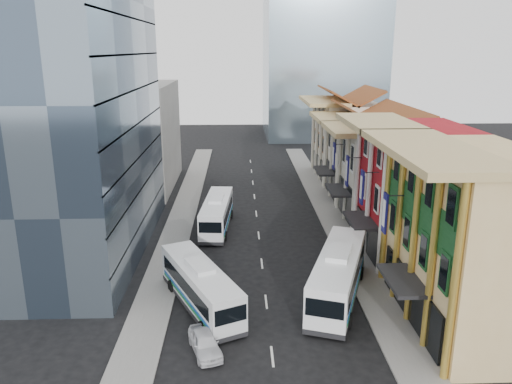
{
  "coord_description": "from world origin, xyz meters",
  "views": [
    {
      "loc": [
        -1.96,
        -25.97,
        18.47
      ],
      "look_at": [
        -0.42,
        17.98,
        5.8
      ],
      "focal_mm": 35.0,
      "sensor_mm": 36.0,
      "label": 1
    }
  ],
  "objects_px": {
    "bus_left_near": "(200,285)",
    "bus_right": "(338,274)",
    "office_tower": "(67,90)",
    "shophouse_tan": "(475,240)",
    "sedan_left": "(205,343)",
    "bus_left_far": "(217,213)"
  },
  "relations": [
    {
      "from": "office_tower",
      "to": "sedan_left",
      "type": "distance_m",
      "value": 25.89
    },
    {
      "from": "office_tower",
      "to": "bus_left_near",
      "type": "relative_size",
      "value": 2.74
    },
    {
      "from": "bus_left_near",
      "to": "sedan_left",
      "type": "relative_size",
      "value": 2.79
    },
    {
      "from": "shophouse_tan",
      "to": "sedan_left",
      "type": "relative_size",
      "value": 3.56
    },
    {
      "from": "bus_left_near",
      "to": "bus_right",
      "type": "xyz_separation_m",
      "value": [
        10.39,
        1.02,
        0.24
      ]
    },
    {
      "from": "bus_left_near",
      "to": "sedan_left",
      "type": "distance_m",
      "value": 5.92
    },
    {
      "from": "bus_right",
      "to": "bus_left_near",
      "type": "bearing_deg",
      "value": -155.23
    },
    {
      "from": "shophouse_tan",
      "to": "bus_right",
      "type": "relative_size",
      "value": 1.12
    },
    {
      "from": "bus_left_far",
      "to": "sedan_left",
      "type": "distance_m",
      "value": 22.65
    },
    {
      "from": "shophouse_tan",
      "to": "office_tower",
      "type": "bearing_deg",
      "value": 155.7
    },
    {
      "from": "shophouse_tan",
      "to": "sedan_left",
      "type": "xyz_separation_m",
      "value": [
        -18.21,
        -3.37,
        -5.33
      ]
    },
    {
      "from": "office_tower",
      "to": "bus_right",
      "type": "distance_m",
      "value": 28.05
    },
    {
      "from": "shophouse_tan",
      "to": "bus_left_near",
      "type": "xyz_separation_m",
      "value": [
        -18.89,
        2.41,
        -4.24
      ]
    },
    {
      "from": "bus_right",
      "to": "sedan_left",
      "type": "xyz_separation_m",
      "value": [
        -9.71,
        -6.8,
        -1.33
      ]
    },
    {
      "from": "bus_left_near",
      "to": "bus_right",
      "type": "bearing_deg",
      "value": -19.43
    },
    {
      "from": "office_tower",
      "to": "bus_right",
      "type": "relative_size",
      "value": 2.41
    },
    {
      "from": "shophouse_tan",
      "to": "bus_left_far",
      "type": "bearing_deg",
      "value": 133.64
    },
    {
      "from": "bus_left_near",
      "to": "bus_left_far",
      "type": "xyz_separation_m",
      "value": [
        0.53,
        16.84,
        -0.01
      ]
    },
    {
      "from": "office_tower",
      "to": "bus_left_near",
      "type": "height_order",
      "value": "office_tower"
    },
    {
      "from": "bus_left_far",
      "to": "bus_left_near",
      "type": "bearing_deg",
      "value": -87.56
    },
    {
      "from": "office_tower",
      "to": "sedan_left",
      "type": "bearing_deg",
      "value": -53.64
    },
    {
      "from": "shophouse_tan",
      "to": "office_tower",
      "type": "relative_size",
      "value": 0.47
    }
  ]
}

